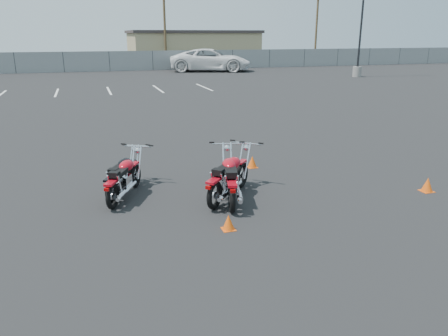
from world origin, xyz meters
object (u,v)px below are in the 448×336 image
object	(u,v)px
motorcycle_rear_red	(230,178)
white_van	(211,53)
motorcycle_second_black	(123,175)
motorcycle_third_red	(229,177)
motorcycle_front_red	(124,178)

from	to	relation	value
motorcycle_rear_red	white_van	distance (m)	32.75
motorcycle_rear_red	motorcycle_second_black	bearing A→B (deg)	152.26
motorcycle_third_red	white_van	distance (m)	32.65
motorcycle_third_red	motorcycle_rear_red	bearing A→B (deg)	-99.55
motorcycle_front_red	motorcycle_second_black	distance (m)	0.31
motorcycle_second_black	motorcycle_third_red	xyz separation A→B (m)	(2.09, -0.98, 0.06)
motorcycle_second_black	white_van	distance (m)	32.33
motorcycle_front_red	white_van	bearing A→B (deg)	70.91
motorcycle_rear_red	motorcycle_third_red	bearing A→B (deg)	80.45
white_van	motorcycle_front_red	bearing A→B (deg)	179.35
motorcycle_second_black	white_van	size ratio (longest dim) A/B	0.21
motorcycle_third_red	motorcycle_rear_red	distance (m)	0.11
motorcycle_rear_red	white_van	bearing A→B (deg)	74.77
motorcycle_second_black	motorcycle_rear_red	size ratio (longest dim) A/B	0.85
motorcycle_second_black	motorcycle_third_red	size ratio (longest dim) A/B	0.97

